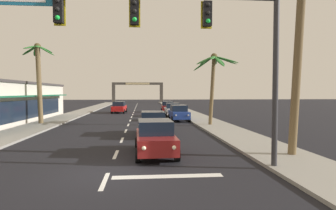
{
  "coord_description": "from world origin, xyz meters",
  "views": [
    {
      "loc": [
        1.29,
        -10.81,
        3.03
      ],
      "look_at": [
        2.99,
        8.0,
        2.2
      ],
      "focal_mm": 30.76,
      "sensor_mm": 36.0,
      "label": 1
    }
  ],
  "objects_px": {
    "traffic_signal_mast": "(183,30)",
    "sedan_parked_far_kerb": "(168,107)",
    "town_gateway_arch": "(138,89)",
    "palm_right_nearest": "(301,16)",
    "sedan_oncoming_far": "(119,107)",
    "sedan_parked_mid_kerb": "(179,113)",
    "sedan_third_in_queue": "(153,123)",
    "palm_right_second": "(214,70)",
    "sedan_lead_at_stop_bar": "(155,137)",
    "sedan_parked_nearest_kerb": "(173,110)",
    "palm_left_second": "(39,72)"
  },
  "relations": [
    {
      "from": "sedan_lead_at_stop_bar",
      "to": "sedan_parked_nearest_kerb",
      "type": "bearing_deg",
      "value": 81.7
    },
    {
      "from": "sedan_lead_at_stop_bar",
      "to": "sedan_oncoming_far",
      "type": "bearing_deg",
      "value": 97.85
    },
    {
      "from": "sedan_parked_nearest_kerb",
      "to": "sedan_parked_mid_kerb",
      "type": "bearing_deg",
      "value": -89.65
    },
    {
      "from": "traffic_signal_mast",
      "to": "sedan_parked_far_kerb",
      "type": "height_order",
      "value": "traffic_signal_mast"
    },
    {
      "from": "traffic_signal_mast",
      "to": "sedan_parked_far_kerb",
      "type": "distance_m",
      "value": 32.95
    },
    {
      "from": "sedan_third_in_queue",
      "to": "sedan_oncoming_far",
      "type": "xyz_separation_m",
      "value": [
        -4.13,
        22.61,
        0.0
      ]
    },
    {
      "from": "sedan_parked_nearest_kerb",
      "to": "palm_right_nearest",
      "type": "height_order",
      "value": "palm_right_nearest"
    },
    {
      "from": "sedan_oncoming_far",
      "to": "palm_right_nearest",
      "type": "xyz_separation_m",
      "value": [
        10.65,
        -30.08,
        5.7
      ]
    },
    {
      "from": "sedan_parked_far_kerb",
      "to": "palm_right_second",
      "type": "relative_size",
      "value": 0.69
    },
    {
      "from": "sedan_third_in_queue",
      "to": "palm_left_second",
      "type": "bearing_deg",
      "value": 143.62
    },
    {
      "from": "traffic_signal_mast",
      "to": "sedan_third_in_queue",
      "type": "relative_size",
      "value": 2.48
    },
    {
      "from": "sedan_parked_far_kerb",
      "to": "palm_right_nearest",
      "type": "bearing_deg",
      "value": -83.63
    },
    {
      "from": "palm_left_second",
      "to": "town_gateway_arch",
      "type": "height_order",
      "value": "palm_left_second"
    },
    {
      "from": "traffic_signal_mast",
      "to": "sedan_parked_far_kerb",
      "type": "xyz_separation_m",
      "value": [
        2.32,
        32.56,
        -4.52
      ]
    },
    {
      "from": "sedan_lead_at_stop_bar",
      "to": "palm_right_second",
      "type": "xyz_separation_m",
      "value": [
        5.81,
        11.61,
        4.16
      ]
    },
    {
      "from": "sedan_lead_at_stop_bar",
      "to": "sedan_parked_nearest_kerb",
      "type": "relative_size",
      "value": 1.0
    },
    {
      "from": "sedan_lead_at_stop_bar",
      "to": "sedan_oncoming_far",
      "type": "xyz_separation_m",
      "value": [
        -4.0,
        28.99,
        0.0
      ]
    },
    {
      "from": "palm_right_nearest",
      "to": "town_gateway_arch",
      "type": "height_order",
      "value": "palm_right_nearest"
    },
    {
      "from": "sedan_parked_mid_kerb",
      "to": "sedan_parked_far_kerb",
      "type": "xyz_separation_m",
      "value": [
        -0.03,
        13.07,
        0.0
      ]
    },
    {
      "from": "sedan_lead_at_stop_bar",
      "to": "sedan_third_in_queue",
      "type": "relative_size",
      "value": 1.01
    },
    {
      "from": "sedan_parked_far_kerb",
      "to": "sedan_parked_nearest_kerb",
      "type": "bearing_deg",
      "value": -90.02
    },
    {
      "from": "palm_right_second",
      "to": "town_gateway_arch",
      "type": "height_order",
      "value": "palm_right_second"
    },
    {
      "from": "sedan_lead_at_stop_bar",
      "to": "palm_right_nearest",
      "type": "height_order",
      "value": "palm_right_nearest"
    },
    {
      "from": "sedan_parked_mid_kerb",
      "to": "palm_right_nearest",
      "type": "distance_m",
      "value": 18.75
    },
    {
      "from": "sedan_lead_at_stop_bar",
      "to": "palm_right_nearest",
      "type": "relative_size",
      "value": 0.47
    },
    {
      "from": "palm_right_nearest",
      "to": "town_gateway_arch",
      "type": "xyz_separation_m",
      "value": [
        -8.56,
        71.8,
        -2.64
      ]
    },
    {
      "from": "palm_left_second",
      "to": "town_gateway_arch",
      "type": "bearing_deg",
      "value": 81.66
    },
    {
      "from": "sedan_oncoming_far",
      "to": "palm_right_second",
      "type": "bearing_deg",
      "value": -60.56
    },
    {
      "from": "sedan_parked_mid_kerb",
      "to": "palm_right_second",
      "type": "bearing_deg",
      "value": -62.28
    },
    {
      "from": "palm_right_second",
      "to": "town_gateway_arch",
      "type": "relative_size",
      "value": 0.44
    },
    {
      "from": "traffic_signal_mast",
      "to": "sedan_lead_at_stop_bar",
      "type": "bearing_deg",
      "value": 106.67
    },
    {
      "from": "sedan_oncoming_far",
      "to": "sedan_parked_mid_kerb",
      "type": "relative_size",
      "value": 1.01
    },
    {
      "from": "palm_right_nearest",
      "to": "palm_left_second",
      "type": "bearing_deg",
      "value": 138.18
    },
    {
      "from": "sedan_parked_far_kerb",
      "to": "palm_right_nearest",
      "type": "xyz_separation_m",
      "value": [
        3.42,
        -30.62,
        5.7
      ]
    },
    {
      "from": "sedan_parked_far_kerb",
      "to": "town_gateway_arch",
      "type": "bearing_deg",
      "value": 97.12
    },
    {
      "from": "town_gateway_arch",
      "to": "sedan_third_in_queue",
      "type": "bearing_deg",
      "value": -88.18
    },
    {
      "from": "sedan_lead_at_stop_bar",
      "to": "sedan_parked_mid_kerb",
      "type": "height_order",
      "value": "same"
    },
    {
      "from": "sedan_lead_at_stop_bar",
      "to": "sedan_parked_nearest_kerb",
      "type": "xyz_separation_m",
      "value": [
        3.23,
        22.15,
        0.0
      ]
    },
    {
      "from": "sedan_third_in_queue",
      "to": "palm_right_second",
      "type": "distance_m",
      "value": 8.77
    },
    {
      "from": "palm_left_second",
      "to": "town_gateway_arch",
      "type": "distance_m",
      "value": 57.31
    },
    {
      "from": "sedan_third_in_queue",
      "to": "town_gateway_arch",
      "type": "height_order",
      "value": "town_gateway_arch"
    },
    {
      "from": "sedan_lead_at_stop_bar",
      "to": "palm_right_nearest",
      "type": "bearing_deg",
      "value": -9.3
    },
    {
      "from": "sedan_parked_far_kerb",
      "to": "palm_left_second",
      "type": "distance_m",
      "value": 20.94
    },
    {
      "from": "traffic_signal_mast",
      "to": "sedan_parked_far_kerb",
      "type": "relative_size",
      "value": 2.45
    },
    {
      "from": "traffic_signal_mast",
      "to": "sedan_lead_at_stop_bar",
      "type": "xyz_separation_m",
      "value": [
        -0.91,
        3.03,
        -4.52
      ]
    },
    {
      "from": "sedan_parked_far_kerb",
      "to": "town_gateway_arch",
      "type": "xyz_separation_m",
      "value": [
        -5.14,
        41.18,
        3.05
      ]
    },
    {
      "from": "sedan_parked_nearest_kerb",
      "to": "sedan_oncoming_far",
      "type": "bearing_deg",
      "value": 136.61
    },
    {
      "from": "sedan_parked_nearest_kerb",
      "to": "palm_right_nearest",
      "type": "bearing_deg",
      "value": -81.63
    },
    {
      "from": "sedan_lead_at_stop_bar",
      "to": "sedan_third_in_queue",
      "type": "height_order",
      "value": "same"
    },
    {
      "from": "sedan_oncoming_far",
      "to": "palm_right_second",
      "type": "xyz_separation_m",
      "value": [
        9.81,
        -17.38,
        4.16
      ]
    }
  ]
}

